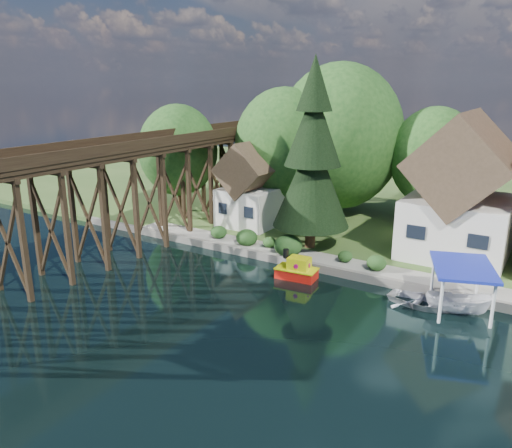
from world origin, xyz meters
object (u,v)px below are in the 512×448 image
object	(u,v)px
house_left	(461,196)
shed	(251,190)
trestle_bridge	(137,185)
conifer	(313,159)
tugboat	(297,270)
boat_white_a	(422,300)
boat_canopy	(460,293)

from	to	relation	value
house_left	shed	xyz separation A→B (m)	(-18.00, -1.50, -1.31)
trestle_bridge	house_left	bearing A→B (deg)	25.21
conifer	tugboat	xyz separation A→B (m)	(1.69, -5.49, -7.10)
conifer	boat_white_a	distance (m)	13.81
boat_canopy	tugboat	bearing A→B (deg)	-179.11
boat_white_a	boat_canopy	world-z (taller)	boat_canopy
conifer	trestle_bridge	bearing A→B (deg)	-153.28
tugboat	shed	bearing A→B (deg)	137.83
house_left	tugboat	world-z (taller)	house_left
trestle_bridge	boat_canopy	bearing A→B (deg)	2.37
trestle_bridge	boat_white_a	world-z (taller)	trestle_bridge
house_left	boat_white_a	world-z (taller)	house_left
tugboat	trestle_bridge	bearing A→B (deg)	-176.52
trestle_bridge	boat_white_a	bearing A→B (deg)	2.40
trestle_bridge	tugboat	size ratio (longest dim) A/B	14.55
boat_canopy	conifer	bearing A→B (deg)	157.02
house_left	conifer	xyz separation A→B (m)	(-10.35, -4.46, 2.59)
trestle_bridge	tugboat	distance (m)	15.12
house_left	trestle_bridge	bearing A→B (deg)	-154.79
conifer	boat_white_a	bearing A→B (deg)	-27.42
shed	conifer	bearing A→B (deg)	-21.17
shed	boat_canopy	size ratio (longest dim) A/B	1.38
house_left	tugboat	xyz separation A→B (m)	(-8.67, -9.96, -4.51)
trestle_bridge	shed	distance (m)	10.69
shed	conifer	size ratio (longest dim) A/B	0.52
conifer	boat_white_a	world-z (taller)	conifer
trestle_bridge	conifer	xyz separation A→B (m)	(12.65, 6.37, 2.38)
trestle_bridge	house_left	xyz separation A→B (m)	(23.00, 10.83, -0.21)
trestle_bridge	tugboat	xyz separation A→B (m)	(14.33, 0.87, -4.72)
house_left	tugboat	size ratio (longest dim) A/B	3.63
shed	tugboat	bearing A→B (deg)	-42.17
conifer	boat_canopy	distance (m)	15.06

